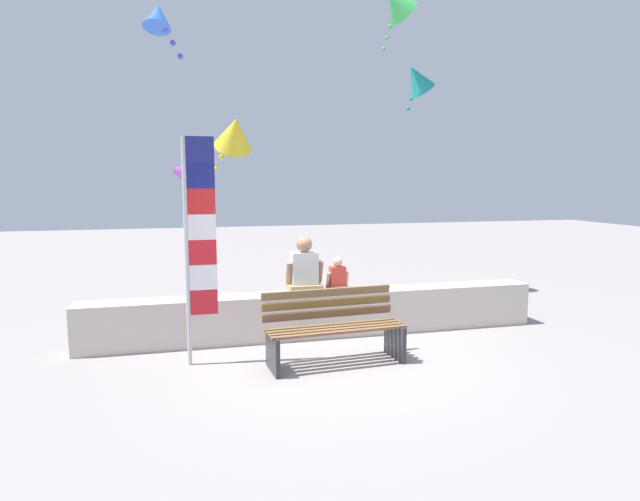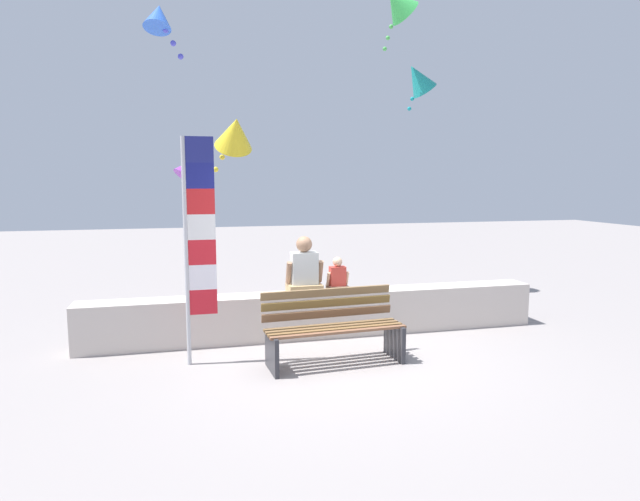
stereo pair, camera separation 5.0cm
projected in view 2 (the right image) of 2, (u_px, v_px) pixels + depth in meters
name	position (u px, v px, depth m)	size (l,w,h in m)	color
ground_plane	(336.00, 355.00, 6.87)	(40.00, 40.00, 0.00)	gray
seawall_ledge	(319.00, 314.00, 7.70)	(6.58, 0.46, 0.64)	beige
park_bench	(333.00, 329.00, 6.55)	(1.73, 0.72, 0.88)	brown
person_adult	(304.00, 271.00, 7.58)	(0.53, 0.39, 0.81)	tan
person_child	(337.00, 278.00, 7.72)	(0.32, 0.24, 0.50)	brown
flag_banner	(196.00, 237.00, 6.35)	(0.38, 0.05, 2.74)	#B7B7BC
kite_green	(397.00, 4.00, 9.89)	(0.86, 0.81, 1.14)	green
kite_yellow	(235.00, 133.00, 7.98)	(0.77, 0.81, 1.12)	yellow
kite_blue	(159.00, 17.00, 7.45)	(0.58, 0.58, 0.82)	blue
kite_magenta	(190.00, 161.00, 8.09)	(0.72, 0.72, 1.04)	#DB3D9E
kite_teal	(418.00, 79.00, 10.46)	(0.81, 0.64, 0.96)	teal
kite_purple	(192.00, 168.00, 10.02)	(0.80, 0.76, 1.10)	purple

